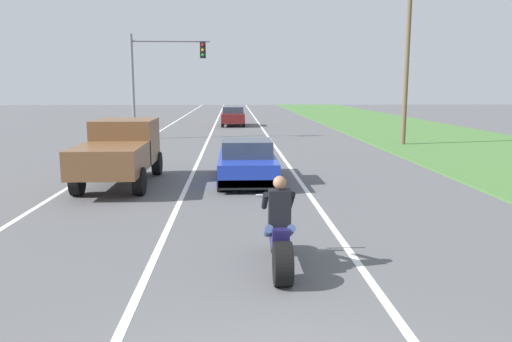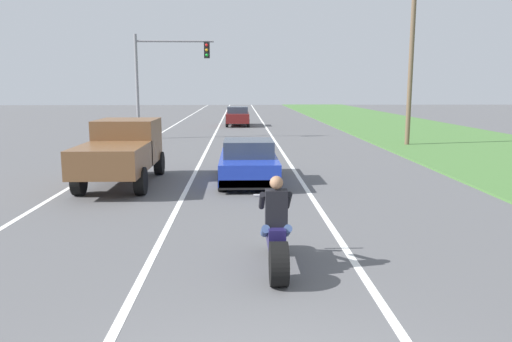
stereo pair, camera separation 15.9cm
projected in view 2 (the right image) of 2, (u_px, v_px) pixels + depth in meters
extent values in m
cube|color=white|center=(131.00, 151.00, 23.80)|extent=(0.14, 120.00, 0.01)
cube|color=white|center=(281.00, 150.00, 24.04)|extent=(0.14, 120.00, 0.01)
cube|color=white|center=(206.00, 151.00, 23.92)|extent=(0.14, 120.00, 0.01)
cube|color=#477538|center=(488.00, 149.00, 24.37)|extent=(10.00, 120.00, 0.06)
cylinder|color=black|center=(279.00, 264.00, 7.70)|extent=(0.28, 0.69, 0.69)
cylinder|color=black|center=(272.00, 236.00, 9.23)|extent=(0.12, 0.63, 0.63)
cube|color=#1E194C|center=(275.00, 232.00, 8.47)|extent=(0.28, 1.10, 0.36)
cylinder|color=#B2B2B7|center=(273.00, 218.00, 9.09)|extent=(0.08, 0.36, 0.73)
cylinder|color=#A5A5AA|center=(273.00, 195.00, 9.00)|extent=(0.70, 0.05, 0.05)
cube|color=black|center=(276.00, 208.00, 8.16)|extent=(0.36, 0.24, 0.60)
sphere|color=#9E7051|center=(276.00, 183.00, 8.09)|extent=(0.22, 0.22, 0.22)
cylinder|color=#384C7A|center=(265.00, 231.00, 8.25)|extent=(0.14, 0.47, 0.32)
cylinder|color=black|center=(262.00, 201.00, 8.44)|extent=(0.10, 0.51, 0.40)
cylinder|color=#384C7A|center=(287.00, 231.00, 8.26)|extent=(0.14, 0.47, 0.32)
cylinder|color=black|center=(288.00, 201.00, 8.45)|extent=(0.10, 0.51, 0.40)
cube|color=#1E38B2|center=(248.00, 165.00, 16.22)|extent=(1.80, 4.30, 0.64)
cube|color=#333D4C|center=(248.00, 148.00, 15.92)|extent=(1.56, 1.70, 0.52)
cube|color=black|center=(250.00, 184.00, 14.24)|extent=(1.76, 0.20, 0.28)
cylinder|color=black|center=(225.00, 164.00, 17.80)|extent=(0.24, 0.64, 0.64)
cylinder|color=black|center=(270.00, 164.00, 17.85)|extent=(0.24, 0.64, 0.64)
cylinder|color=black|center=(222.00, 181.00, 14.65)|extent=(0.24, 0.64, 0.64)
cylinder|color=black|center=(277.00, 180.00, 14.70)|extent=(0.24, 0.64, 0.64)
cube|color=brown|center=(128.00, 141.00, 16.50)|extent=(1.90, 2.10, 1.40)
cube|color=#333D4C|center=(130.00, 128.00, 16.78)|extent=(1.67, 0.29, 0.57)
cube|color=brown|center=(111.00, 159.00, 14.33)|extent=(1.90, 2.70, 0.80)
cylinder|color=black|center=(109.00, 163.00, 17.40)|extent=(0.28, 0.80, 0.80)
cylinder|color=black|center=(159.00, 163.00, 17.46)|extent=(0.28, 0.80, 0.80)
cylinder|color=black|center=(79.00, 181.00, 14.10)|extent=(0.28, 0.80, 0.80)
cylinder|color=black|center=(141.00, 181.00, 14.16)|extent=(0.28, 0.80, 0.80)
cylinder|color=gray|center=(137.00, 87.00, 28.91)|extent=(0.18, 0.18, 6.00)
cylinder|color=gray|center=(175.00, 41.00, 28.55)|extent=(4.47, 0.12, 0.12)
cube|color=black|center=(207.00, 50.00, 28.69)|extent=(0.32, 0.24, 0.90)
sphere|color=red|center=(207.00, 45.00, 28.51)|extent=(0.16, 0.16, 0.16)
sphere|color=orange|center=(207.00, 50.00, 28.56)|extent=(0.16, 0.16, 0.16)
sphere|color=green|center=(207.00, 55.00, 28.60)|extent=(0.16, 0.16, 0.16)
cylinder|color=brown|center=(411.00, 67.00, 25.41)|extent=(0.24, 0.24, 8.05)
cube|color=maroon|center=(238.00, 117.00, 38.97)|extent=(1.76, 4.00, 0.70)
cube|color=#333D4C|center=(238.00, 110.00, 38.67)|extent=(1.56, 2.00, 0.50)
cylinder|color=black|center=(228.00, 121.00, 40.38)|extent=(0.20, 0.60, 0.60)
cylinder|color=black|center=(248.00, 121.00, 40.43)|extent=(0.20, 0.60, 0.60)
cylinder|color=black|center=(227.00, 123.00, 37.62)|extent=(0.20, 0.60, 0.60)
cylinder|color=black|center=(248.00, 123.00, 37.68)|extent=(0.20, 0.60, 0.60)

